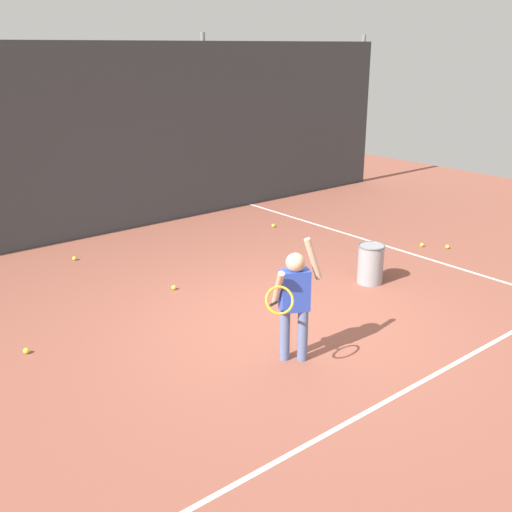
{
  "coord_description": "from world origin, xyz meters",
  "views": [
    {
      "loc": [
        -4.52,
        -4.93,
        3.19
      ],
      "look_at": [
        -0.28,
        0.23,
        0.85
      ],
      "focal_mm": 42.38,
      "sensor_mm": 36.0,
      "label": 1
    }
  ],
  "objects_px": {
    "ball_hopper": "(371,263)",
    "tennis_ball_4": "(422,245)",
    "tennis_ball_1": "(447,247)",
    "tennis_ball_2": "(74,258)",
    "tennis_player": "(294,298)",
    "tennis_ball_7": "(174,288)",
    "tennis_ball_3": "(273,226)",
    "tennis_ball_6": "(26,351)"
  },
  "relations": [
    {
      "from": "tennis_ball_2",
      "to": "ball_hopper",
      "type": "bearing_deg",
      "value": -51.15
    },
    {
      "from": "tennis_player",
      "to": "tennis_ball_4",
      "type": "xyz_separation_m",
      "value": [
        4.28,
        1.46,
        -0.69
      ]
    },
    {
      "from": "ball_hopper",
      "to": "tennis_ball_7",
      "type": "bearing_deg",
      "value": 146.29
    },
    {
      "from": "tennis_ball_4",
      "to": "tennis_ball_7",
      "type": "relative_size",
      "value": 1.0
    },
    {
      "from": "tennis_ball_6",
      "to": "tennis_ball_2",
      "type": "bearing_deg",
      "value": 56.92
    },
    {
      "from": "tennis_ball_1",
      "to": "tennis_ball_2",
      "type": "distance_m",
      "value": 6.05
    },
    {
      "from": "tennis_ball_1",
      "to": "tennis_ball_2",
      "type": "xyz_separation_m",
      "value": [
        -5.02,
        3.37,
        0.0
      ]
    },
    {
      "from": "tennis_player",
      "to": "tennis_ball_3",
      "type": "relative_size",
      "value": 20.46
    },
    {
      "from": "ball_hopper",
      "to": "tennis_ball_2",
      "type": "xyz_separation_m",
      "value": [
        -2.86,
        3.55,
        -0.26
      ]
    },
    {
      "from": "tennis_ball_2",
      "to": "tennis_ball_7",
      "type": "distance_m",
      "value": 2.09
    },
    {
      "from": "tennis_ball_3",
      "to": "tennis_ball_4",
      "type": "relative_size",
      "value": 1.0
    },
    {
      "from": "ball_hopper",
      "to": "tennis_ball_4",
      "type": "relative_size",
      "value": 8.52
    },
    {
      "from": "ball_hopper",
      "to": "tennis_ball_4",
      "type": "xyz_separation_m",
      "value": [
        1.92,
        0.5,
        -0.26
      ]
    },
    {
      "from": "ball_hopper",
      "to": "tennis_ball_6",
      "type": "bearing_deg",
      "value": 167.57
    },
    {
      "from": "tennis_player",
      "to": "ball_hopper",
      "type": "bearing_deg",
      "value": 48.47
    },
    {
      "from": "ball_hopper",
      "to": "tennis_ball_3",
      "type": "relative_size",
      "value": 8.52
    },
    {
      "from": "ball_hopper",
      "to": "tennis_ball_4",
      "type": "height_order",
      "value": "ball_hopper"
    },
    {
      "from": "tennis_ball_2",
      "to": "tennis_ball_4",
      "type": "xyz_separation_m",
      "value": [
        4.77,
        -3.04,
        0.0
      ]
    },
    {
      "from": "tennis_ball_2",
      "to": "tennis_ball_3",
      "type": "relative_size",
      "value": 1.0
    },
    {
      "from": "tennis_player",
      "to": "tennis_ball_7",
      "type": "relative_size",
      "value": 20.46
    },
    {
      "from": "tennis_player",
      "to": "tennis_ball_2",
      "type": "relative_size",
      "value": 20.46
    },
    {
      "from": "tennis_ball_1",
      "to": "tennis_ball_7",
      "type": "relative_size",
      "value": 1.0
    },
    {
      "from": "tennis_player",
      "to": "tennis_ball_7",
      "type": "height_order",
      "value": "tennis_player"
    },
    {
      "from": "tennis_ball_2",
      "to": "tennis_ball_7",
      "type": "height_order",
      "value": "same"
    },
    {
      "from": "ball_hopper",
      "to": "tennis_ball_6",
      "type": "xyz_separation_m",
      "value": [
        -4.52,
        1.0,
        -0.26
      ]
    },
    {
      "from": "tennis_player",
      "to": "tennis_ball_7",
      "type": "bearing_deg",
      "value": 114.9
    },
    {
      "from": "tennis_player",
      "to": "ball_hopper",
      "type": "xyz_separation_m",
      "value": [
        2.36,
        0.96,
        -0.44
      ]
    },
    {
      "from": "tennis_ball_2",
      "to": "tennis_ball_4",
      "type": "height_order",
      "value": "same"
    },
    {
      "from": "tennis_ball_1",
      "to": "tennis_ball_6",
      "type": "bearing_deg",
      "value": 173.0
    },
    {
      "from": "tennis_ball_4",
      "to": "tennis_ball_7",
      "type": "distance_m",
      "value": 4.34
    },
    {
      "from": "ball_hopper",
      "to": "tennis_ball_7",
      "type": "relative_size",
      "value": 8.52
    },
    {
      "from": "tennis_ball_4",
      "to": "tennis_ball_7",
      "type": "xyz_separation_m",
      "value": [
        -4.21,
        1.03,
        0.0
      ]
    },
    {
      "from": "ball_hopper",
      "to": "tennis_ball_1",
      "type": "distance_m",
      "value": 2.18
    },
    {
      "from": "tennis_ball_3",
      "to": "tennis_ball_1",
      "type": "bearing_deg",
      "value": -62.86
    },
    {
      "from": "tennis_ball_6",
      "to": "tennis_ball_1",
      "type": "bearing_deg",
      "value": -7.0
    },
    {
      "from": "ball_hopper",
      "to": "tennis_ball_3",
      "type": "bearing_deg",
      "value": 75.79
    },
    {
      "from": "tennis_ball_1",
      "to": "tennis_ball_3",
      "type": "distance_m",
      "value": 3.11
    },
    {
      "from": "tennis_ball_1",
      "to": "tennis_ball_3",
      "type": "relative_size",
      "value": 1.0
    },
    {
      "from": "tennis_ball_3",
      "to": "tennis_ball_4",
      "type": "distance_m",
      "value": 2.7
    },
    {
      "from": "tennis_ball_2",
      "to": "tennis_ball_6",
      "type": "height_order",
      "value": "same"
    },
    {
      "from": "tennis_ball_6",
      "to": "tennis_ball_4",
      "type": "bearing_deg",
      "value": -4.38
    },
    {
      "from": "ball_hopper",
      "to": "tennis_ball_3",
      "type": "xyz_separation_m",
      "value": [
        0.74,
        2.94,
        -0.26
      ]
    }
  ]
}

